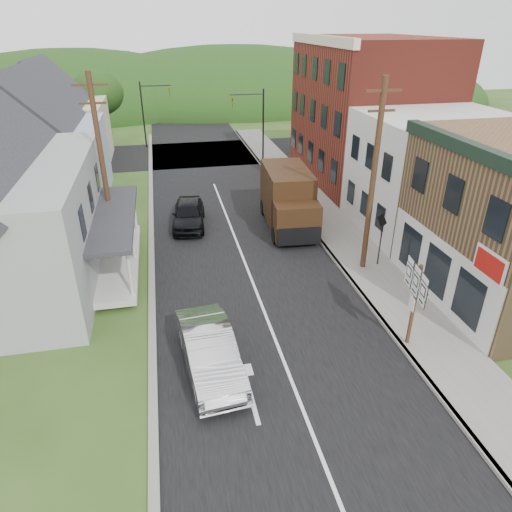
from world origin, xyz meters
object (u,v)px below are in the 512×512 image
silver_sedan (210,352)px  warning_sign (381,232)px  route_sign_cluster (415,294)px  delivery_van (288,200)px  dark_sedan (189,214)px

silver_sedan → warning_sign: (9.03, 5.85, 1.11)m
route_sign_cluster → warning_sign: route_sign_cluster is taller
route_sign_cluster → warning_sign: size_ratio=1.21×
delivery_van → warning_sign: bearing=-57.7°
silver_sedan → warning_sign: bearing=27.4°
silver_sedan → delivery_van: bearing=57.2°
silver_sedan → route_sign_cluster: 7.54m
route_sign_cluster → warning_sign: bearing=83.4°
dark_sedan → delivery_van: (5.72, -1.33, 0.94)m
silver_sedan → route_sign_cluster: bearing=-6.9°
silver_sedan → delivery_van: delivery_van is taller
delivery_van → route_sign_cluster: route_sign_cluster is taller
delivery_van → route_sign_cluster: 11.81m
route_sign_cluster → delivery_van: bearing=105.6°
silver_sedan → warning_sign: warning_sign is taller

